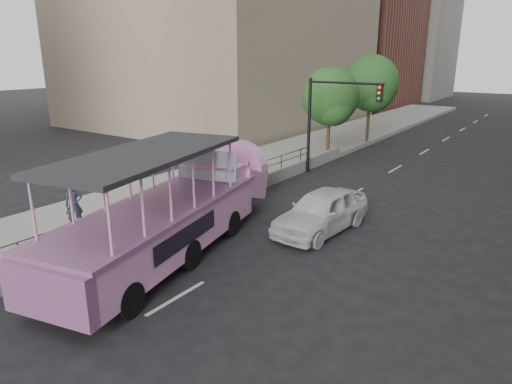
{
  "coord_description": "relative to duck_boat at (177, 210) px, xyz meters",
  "views": [
    {
      "loc": [
        9.16,
        -9.84,
        6.37
      ],
      "look_at": [
        0.37,
        2.71,
        1.76
      ],
      "focal_mm": 32.0,
      "sensor_mm": 36.0,
      "label": 1
    }
  ],
  "objects": [
    {
      "name": "ground",
      "position": [
        1.36,
        -0.52,
        -1.35
      ],
      "size": [
        160.0,
        160.0,
        0.0
      ],
      "primitive_type": "plane",
      "color": "black"
    },
    {
      "name": "sidewalk",
      "position": [
        -4.39,
        9.48,
        -1.2
      ],
      "size": [
        5.5,
        80.0,
        0.3
      ],
      "primitive_type": "cube",
      "color": "#999994",
      "rests_on": "ground"
    },
    {
      "name": "kerb_wall",
      "position": [
        -1.76,
        1.48,
        -0.87
      ],
      "size": [
        0.24,
        30.0,
        0.36
      ],
      "primitive_type": "cube",
      "color": "#A6A6A1",
      "rests_on": "sidewalk"
    },
    {
      "name": "guardrail",
      "position": [
        -1.76,
        1.48,
        -0.21
      ],
      "size": [
        0.07,
        22.0,
        0.71
      ],
      "color": "#9E9EA2",
      "rests_on": "kerb_wall"
    },
    {
      "name": "duck_boat",
      "position": [
        0.0,
        0.0,
        0.0
      ],
      "size": [
        4.86,
        11.28,
        3.65
      ],
      "color": "black",
      "rests_on": "ground"
    },
    {
      "name": "car",
      "position": [
        3.29,
        4.21,
        -0.56
      ],
      "size": [
        2.27,
        4.79,
        1.58
      ],
      "primitive_type": "imported",
      "rotation": [
        0.0,
        0.0,
        -0.09
      ],
      "color": "silver",
      "rests_on": "ground"
    },
    {
      "name": "pedestrian_near",
      "position": [
        -3.93,
        -1.28,
        -0.21
      ],
      "size": [
        0.67,
        0.74,
        1.69
      ],
      "primitive_type": "imported",
      "rotation": [
        0.0,
        0.0,
        1.03
      ],
      "color": "#242B36",
      "rests_on": "sidewalk"
    },
    {
      "name": "parking_sign",
      "position": [
        -1.27,
        2.48,
        0.33
      ],
      "size": [
        0.18,
        0.59,
        2.66
      ],
      "color": "black",
      "rests_on": "ground"
    },
    {
      "name": "traffic_signal",
      "position": [
        -0.35,
        11.98,
        2.14
      ],
      "size": [
        4.2,
        0.32,
        5.2
      ],
      "color": "black",
      "rests_on": "ground"
    },
    {
      "name": "street_tree_near",
      "position": [
        -1.94,
        15.4,
        2.47
      ],
      "size": [
        3.52,
        3.52,
        5.72
      ],
      "color": "#3B2A1B",
      "rests_on": "ground"
    },
    {
      "name": "street_tree_far",
      "position": [
        -1.74,
        21.4,
        2.95
      ],
      "size": [
        3.97,
        3.97,
        6.45
      ],
      "color": "#3B2A1B",
      "rests_on": "ground"
    },
    {
      "name": "midrise_brick",
      "position": [
        -16.64,
        47.48,
        11.65
      ],
      "size": [
        18.0,
        16.0,
        26.0
      ],
      "primitive_type": "cube",
      "color": "brown",
      "rests_on": "ground"
    },
    {
      "name": "midrise_stone_b",
      "position": [
        -14.64,
        63.48,
        8.65
      ],
      "size": [
        16.0,
        14.0,
        20.0
      ],
      "primitive_type": "cube",
      "color": "slate",
      "rests_on": "ground"
    }
  ]
}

